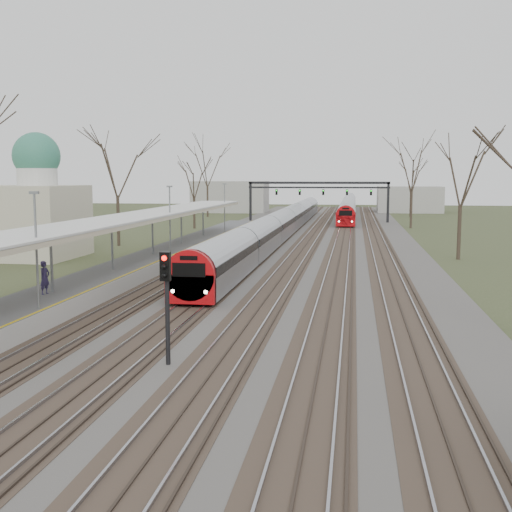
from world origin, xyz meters
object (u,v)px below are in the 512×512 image
(train_far, at_px, (348,205))
(passenger, at_px, (45,278))
(signal_post, at_px, (166,291))
(train_near, at_px, (285,221))

(train_far, relative_size, passenger, 45.64)
(train_far, height_order, signal_post, signal_post)
(passenger, relative_size, signal_post, 0.40)
(passenger, distance_m, signal_post, 11.27)
(train_near, distance_m, signal_post, 54.64)
(passenger, bearing_deg, train_far, 5.30)
(train_far, xyz_separation_m, signal_post, (-5.25, -100.93, 1.25))
(train_far, bearing_deg, signal_post, -92.98)
(train_near, height_order, signal_post, signal_post)
(passenger, bearing_deg, train_near, 5.62)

